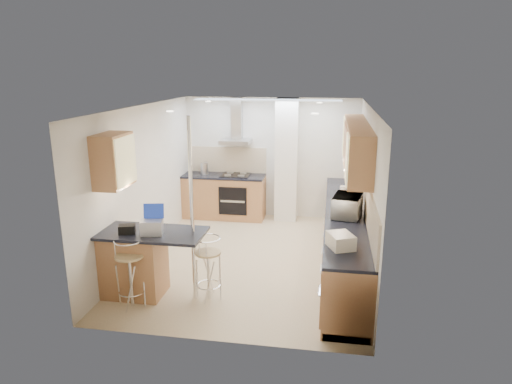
% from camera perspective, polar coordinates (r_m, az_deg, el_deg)
% --- Properties ---
extents(ground, '(4.80, 4.80, 0.00)m').
position_cam_1_polar(ground, '(7.67, -0.59, -8.36)').
color(ground, tan).
rests_on(ground, ground).
extents(room_shell, '(3.64, 4.84, 2.51)m').
position_cam_1_polar(room_shell, '(7.51, 2.32, 3.48)').
color(room_shell, white).
rests_on(room_shell, ground).
extents(right_counter, '(0.63, 4.40, 0.92)m').
position_cam_1_polar(right_counter, '(7.40, 10.97, -5.70)').
color(right_counter, '#AA6A44').
rests_on(right_counter, ground).
extents(back_counter, '(1.70, 0.63, 0.92)m').
position_cam_1_polar(back_counter, '(9.64, -4.00, -0.52)').
color(back_counter, '#AA6A44').
rests_on(back_counter, ground).
extents(peninsula, '(1.47, 0.72, 0.94)m').
position_cam_1_polar(peninsula, '(6.50, -12.82, -8.71)').
color(peninsula, '#AA6A44').
rests_on(peninsula, ground).
extents(microwave, '(0.49, 0.64, 0.32)m').
position_cam_1_polar(microwave, '(6.94, 11.37, -1.72)').
color(microwave, silver).
rests_on(microwave, right_counter).
extents(laptop, '(0.32, 0.27, 0.19)m').
position_cam_1_polar(laptop, '(6.19, -12.89, -4.32)').
color(laptop, '#A8AAB0').
rests_on(laptop, peninsula).
extents(bag, '(0.25, 0.21, 0.12)m').
position_cam_1_polar(bag, '(6.33, -15.83, -4.48)').
color(bag, black).
rests_on(bag, peninsula).
extents(bar_stool_near, '(0.51, 0.51, 0.95)m').
position_cam_1_polar(bar_stool_near, '(6.29, -15.43, -9.74)').
color(bar_stool_near, tan).
rests_on(bar_stool_near, ground).
extents(bar_stool_end, '(0.49, 0.49, 0.90)m').
position_cam_1_polar(bar_stool_end, '(6.29, -5.97, -9.45)').
color(bar_stool_end, tan).
rests_on(bar_stool_end, ground).
extents(jar_a, '(0.14, 0.14, 0.18)m').
position_cam_1_polar(jar_a, '(8.45, 12.22, 0.78)').
color(jar_a, beige).
rests_on(jar_a, right_counter).
extents(jar_b, '(0.13, 0.13, 0.14)m').
position_cam_1_polar(jar_b, '(8.18, 10.83, 0.23)').
color(jar_b, beige).
rests_on(jar_b, right_counter).
extents(jar_c, '(0.18, 0.18, 0.21)m').
position_cam_1_polar(jar_c, '(7.22, 11.67, -1.55)').
color(jar_c, '#ADA38A').
rests_on(jar_c, right_counter).
extents(jar_d, '(0.10, 0.10, 0.14)m').
position_cam_1_polar(jar_d, '(6.97, 12.39, -2.50)').
color(jar_d, silver).
rests_on(jar_d, right_counter).
extents(bread_bin, '(0.38, 0.42, 0.18)m').
position_cam_1_polar(bread_bin, '(5.75, 10.54, -6.02)').
color(bread_bin, beige).
rests_on(bread_bin, right_counter).
extents(kettle, '(0.16, 0.16, 0.24)m').
position_cam_1_polar(kettle, '(9.62, -6.46, 2.96)').
color(kettle, '#B2B5B7').
rests_on(kettle, back_counter).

